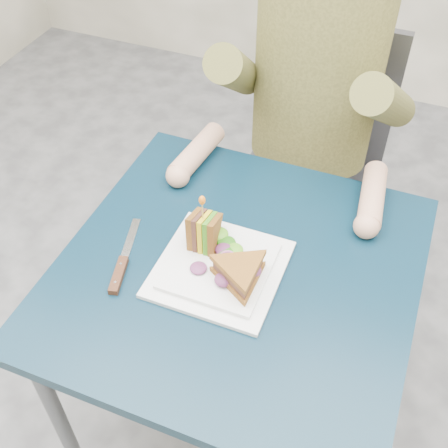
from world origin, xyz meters
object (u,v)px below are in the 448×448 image
at_px(chair, 313,152).
at_px(knife, 121,268).
at_px(diner, 318,62).
at_px(plate, 220,268).
at_px(sandwich_flat, 240,273).
at_px(table, 237,291).
at_px(sandwich_upright, 203,232).
at_px(fork, 172,256).

relative_size(chair, knife, 4.26).
relative_size(diner, plate, 2.87).
bearing_deg(diner, sandwich_flat, -87.92).
xyz_separation_m(plate, knife, (-0.20, -0.08, -0.00)).
xyz_separation_m(table, plate, (-0.03, -0.02, 0.09)).
height_order(diner, sandwich_upright, diner).
distance_m(table, fork, 0.17).
bearing_deg(table, fork, -170.87).
height_order(table, sandwich_flat, sandwich_flat).
relative_size(diner, sandwich_flat, 3.98).
xyz_separation_m(chair, diner, (-0.00, -0.11, 0.37)).
xyz_separation_m(diner, fork, (-0.14, -0.60, -0.18)).
relative_size(plate, sandwich_upright, 1.88).
bearing_deg(fork, diner, 76.52).
bearing_deg(diner, fork, -103.48).
height_order(chair, sandwich_flat, chair).
bearing_deg(sandwich_upright, sandwich_flat, -32.32).
bearing_deg(diner, sandwich_upright, -99.08).
xyz_separation_m(sandwich_flat, knife, (-0.25, -0.05, -0.04)).
xyz_separation_m(sandwich_flat, sandwich_upright, (-0.11, 0.07, 0.01)).
distance_m(chair, diner, 0.39).
height_order(sandwich_flat, sandwich_upright, sandwich_upright).
bearing_deg(sandwich_flat, plate, 155.56).
height_order(fork, knife, knife).
height_order(chair, knife, chair).
bearing_deg(diner, plate, -93.12).
distance_m(plate, sandwich_upright, 0.08).
distance_m(table, sandwich_upright, 0.16).
bearing_deg(plate, diner, 86.88).
relative_size(diner, fork, 4.15).
height_order(sandwich_flat, fork, sandwich_flat).
height_order(table, diner, diner).
bearing_deg(sandwich_flat, sandwich_upright, 147.68).
height_order(sandwich_upright, knife, sandwich_upright).
bearing_deg(plate, fork, -179.22).
bearing_deg(chair, plate, -92.62).
height_order(diner, knife, diner).
bearing_deg(plate, sandwich_upright, 141.04).
relative_size(sandwich_flat, knife, 0.86).
relative_size(table, chair, 0.81).
bearing_deg(table, knife, -156.78).
xyz_separation_m(fork, knife, (-0.08, -0.07, 0.00)).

